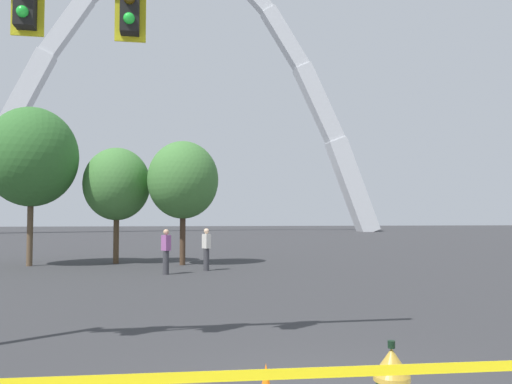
# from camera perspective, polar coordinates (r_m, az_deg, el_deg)

# --- Properties ---
(monument_arch) EXTENTS (56.73, 2.62, 40.37)m
(monument_arch) POSITION_cam_1_polar(r_m,az_deg,el_deg) (72.70, -8.41, 9.91)
(monument_arch) COLOR silver
(monument_arch) RESTS_ON ground
(tree_far_left) EXTENTS (3.78, 3.78, 6.62)m
(tree_far_left) POSITION_cam_1_polar(r_m,az_deg,el_deg) (23.67, -23.40, 3.55)
(tree_far_left) COLOR brown
(tree_far_left) RESTS_ON ground
(tree_left_mid) EXTENTS (2.90, 2.90, 5.08)m
(tree_left_mid) POSITION_cam_1_polar(r_m,az_deg,el_deg) (23.63, -15.02, 0.83)
(tree_left_mid) COLOR brown
(tree_left_mid) RESTS_ON ground
(tree_center_left) EXTENTS (3.01, 3.01, 5.26)m
(tree_center_left) POSITION_cam_1_polar(r_m,az_deg,el_deg) (22.35, -8.01, 1.30)
(tree_center_left) COLOR #473323
(tree_center_left) RESTS_ON ground
(pedestrian_walking_left) EXTENTS (0.33, 0.39, 1.59)m
(pedestrian_walking_left) POSITION_cam_1_polar(r_m,az_deg,el_deg) (19.82, -5.46, -6.24)
(pedestrian_walking_left) COLOR #38383D
(pedestrian_walking_left) RESTS_ON ground
(pedestrian_standing_center) EXTENTS (0.35, 0.39, 1.59)m
(pedestrian_standing_center) POSITION_cam_1_polar(r_m,az_deg,el_deg) (18.68, -9.85, -6.41)
(pedestrian_standing_center) COLOR #38383D
(pedestrian_standing_center) RESTS_ON ground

